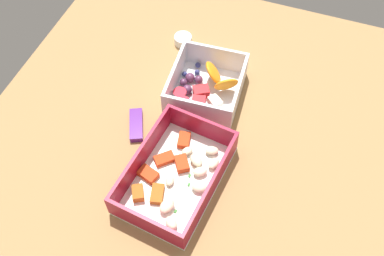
% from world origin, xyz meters
% --- Properties ---
extents(table_surface, '(0.80, 0.80, 0.02)m').
position_xyz_m(table_surface, '(0.00, 0.00, 0.01)').
color(table_surface, '#9E7547').
rests_on(table_surface, ground).
extents(pasta_container, '(0.23, 0.16, 0.06)m').
position_xyz_m(pasta_container, '(-0.12, 0.00, 0.04)').
color(pasta_container, white).
rests_on(pasta_container, table_surface).
extents(fruit_bowl, '(0.16, 0.14, 0.06)m').
position_xyz_m(fruit_bowl, '(0.08, 0.02, 0.04)').
color(fruit_bowl, white).
rests_on(fruit_bowl, table_surface).
extents(candy_bar, '(0.07, 0.05, 0.01)m').
position_xyz_m(candy_bar, '(-0.04, 0.11, 0.03)').
color(candy_bar, '#51197A').
rests_on(candy_bar, table_surface).
extents(paper_cup_liner, '(0.04, 0.04, 0.02)m').
position_xyz_m(paper_cup_liner, '(0.20, 0.11, 0.03)').
color(paper_cup_liner, white).
rests_on(paper_cup_liner, table_surface).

